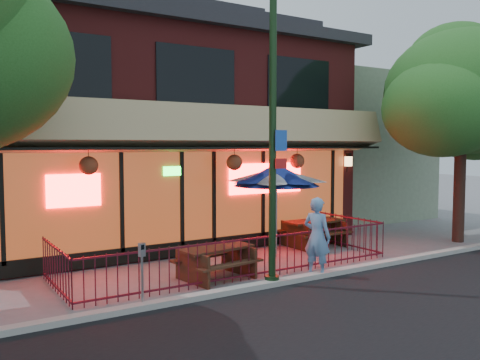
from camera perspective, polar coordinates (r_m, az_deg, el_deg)
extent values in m
plane|color=gray|center=(11.86, 2.46, -11.21)|extent=(80.00, 80.00, 0.00)
cube|color=#999993|center=(11.45, 3.91, -11.46)|extent=(80.00, 0.25, 0.12)
cube|color=maroon|center=(17.84, -10.80, 4.37)|extent=(12.00, 8.00, 6.50)
cube|color=#59230F|center=(14.25, -4.81, -1.90)|extent=(11.00, 0.06, 2.60)
cube|color=#FF0C0C|center=(15.34, 2.97, 0.21)|extent=(2.60, 0.04, 0.90)
cube|color=#FF0C0C|center=(12.94, -18.14, -1.13)|extent=(1.30, 0.04, 0.80)
cube|color=tan|center=(13.76, -3.93, 5.82)|extent=(12.20, 1.33, 1.26)
cube|color=black|center=(13.06, -19.39, 12.09)|extent=(2.40, 0.06, 1.60)
cube|color=black|center=(14.30, -4.89, 11.57)|extent=(2.40, 0.06, 1.60)
cube|color=black|center=(16.26, 6.66, 10.64)|extent=(2.40, 0.06, 1.60)
cube|color=black|center=(14.44, -4.72, -7.44)|extent=(11.00, 0.12, 0.40)
cube|color=#FFC672|center=(17.37, 12.08, 2.06)|extent=(0.18, 0.18, 0.32)
cube|color=gray|center=(23.10, 10.03, 3.66)|extent=(6.00, 7.00, 6.00)
cube|color=#4D101F|center=(11.81, 1.92, -6.55)|extent=(8.40, 0.04, 0.04)
cube|color=#4D101F|center=(11.99, 1.91, -10.45)|extent=(8.40, 0.04, 0.04)
cube|color=#4D101F|center=(11.36, -19.99, -7.21)|extent=(0.04, 2.60, 0.04)
cube|color=#4D101F|center=(15.44, 12.20, -4.14)|extent=(0.04, 2.60, 0.04)
cylinder|color=#4D101F|center=(11.90, 1.91, -8.68)|extent=(0.02, 0.02, 1.00)
cylinder|color=black|center=(11.13, 3.69, 5.99)|extent=(0.16, 0.16, 7.00)
cylinder|color=black|center=(11.52, 3.61, -11.16)|extent=(0.32, 0.32, 0.20)
cube|color=#194CB2|center=(11.07, 4.65, 4.45)|extent=(0.30, 0.02, 0.45)
cube|color=red|center=(11.08, 4.63, 1.86)|extent=(0.30, 0.02, 0.22)
cylinder|color=#36221B|center=(17.60, 23.46, 0.83)|extent=(0.36, 0.36, 4.48)
ellipsoid|color=#20511B|center=(17.65, 23.69, 9.03)|extent=(4.80, 4.80, 3.94)
ellipsoid|color=#20511B|center=(18.16, 23.07, 12.01)|extent=(3.12, 3.12, 2.56)
cube|color=#3F2517|center=(11.54, -5.38, -9.81)|extent=(0.24, 1.26, 0.72)
cube|color=#3F2517|center=(12.35, -0.16, -8.87)|extent=(0.24, 1.26, 0.72)
cube|color=#3F2517|center=(11.86, -2.68, -7.65)|extent=(1.83, 0.97, 0.06)
cube|color=#3F2517|center=(11.52, -1.03, -9.48)|extent=(1.77, 0.52, 0.05)
cube|color=#3F2517|center=(12.34, -4.22, -8.58)|extent=(1.77, 0.52, 0.05)
cube|color=#362513|center=(15.34, 6.20, -6.26)|extent=(0.08, 1.36, 0.77)
cube|color=#362513|center=(16.26, 10.29, -5.71)|extent=(0.08, 1.36, 0.77)
cube|color=#362513|center=(15.73, 8.32, -4.60)|extent=(1.88, 0.80, 0.06)
cube|color=#362513|center=(15.35, 9.69, -6.01)|extent=(1.88, 0.31, 0.05)
cube|color=#362513|center=(16.21, 7.00, -5.45)|extent=(1.88, 0.31, 0.05)
cylinder|color=gray|center=(14.03, 4.09, -3.72)|extent=(0.06, 0.06, 2.46)
cone|color=navy|center=(13.92, 4.11, 0.61)|extent=(2.35, 2.35, 0.61)
sphere|color=gray|center=(13.91, 4.11, 1.99)|extent=(0.11, 0.11, 0.11)
imported|color=#608FC1|center=(12.19, 8.64, -6.31)|extent=(0.66, 0.80, 1.88)
cylinder|color=gray|center=(10.00, -10.92, -11.16)|extent=(0.05, 0.05, 1.02)
cube|color=gray|center=(9.86, -10.97, -7.69)|extent=(0.13, 0.12, 0.26)
cube|color=black|center=(9.81, -10.87, -7.42)|extent=(0.07, 0.02, 0.09)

